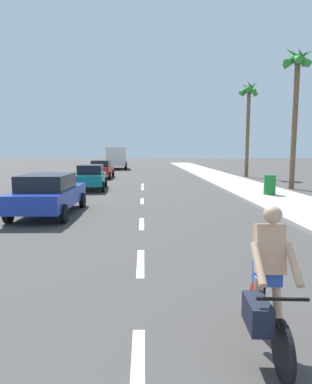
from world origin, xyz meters
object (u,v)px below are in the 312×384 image
Objects in this scene: delivery_truck at (116,157)px; palm_tree_far at (297,79)px; cyclist at (267,288)px; parked_car_teal at (91,177)px; palm_tree_distant at (249,102)px; trash_bin_far at (270,185)px; parked_car_red at (102,169)px; parked_car_blue at (49,193)px.

palm_tree_far reaches higher than delivery_truck.
cyclist is 17.44m from parked_car_teal.
palm_tree_distant is at bearing -102.47° from cyclist.
delivery_truck reaches higher than trash_bin_far.
delivery_truck reaches higher than cyclist.
parked_car_red is 16.83m from palm_tree_far.
parked_car_red is at bearing -74.03° from cyclist.
cyclist is 10.22m from parked_car_blue.
palm_tree_distant reaches higher than cyclist.
palm_tree_far reaches higher than cyclist.
trash_bin_far is at bearing 24.64° from parked_car_blue.
delivery_truck is 28.38m from trash_bin_far.
delivery_truck is at bearing 87.90° from parked_car_teal.
trash_bin_far is (10.27, 4.42, -0.19)m from parked_car_blue.
cyclist is 0.45× the size of parked_car_red.
cyclist is 0.20× the size of palm_tree_far.
palm_tree_far reaches higher than parked_car_blue.
trash_bin_far is at bearing -48.95° from parked_car_red.
delivery_truck is at bearing 91.22° from parked_car_blue.
palm_tree_far reaches higher than parked_car_red.
parked_car_teal is at bearing -91.76° from delivery_truck.
parked_car_teal is at bearing 160.56° from trash_bin_far.
parked_car_teal is at bearing -179.58° from palm_tree_far.
parked_car_red is (-0.44, 8.72, 0.00)m from parked_car_teal.
trash_bin_far is at bearing -71.39° from delivery_truck.
cyclist is at bearing -85.27° from delivery_truck.
parked_car_teal is 0.45× the size of palm_tree_distant.
cyclist reaches higher than trash_bin_far.
cyclist is at bearing -106.95° from palm_tree_distant.
palm_tree_far is 8.62× the size of trash_bin_far.
parked_car_blue is 0.71× the size of delivery_truck.
palm_tree_distant is (13.08, -13.31, 5.26)m from delivery_truck.
palm_tree_far is at bearing -90.46° from palm_tree_distant.
delivery_truck is 19.39m from palm_tree_distant.
palm_tree_distant is (13.15, 17.58, 5.92)m from parked_car_blue.
parked_car_teal is 0.44× the size of palm_tree_far.
parked_car_teal is (-4.74, 16.78, 0.00)m from cyclist.
parked_car_blue reaches higher than trash_bin_far.
cyclist is 0.29× the size of delivery_truck.
palm_tree_distant is at bearing -47.97° from delivery_truck.
parked_car_red is at bearing 91.65° from parked_car_blue.
trash_bin_far is (-2.88, -13.16, -6.10)m from palm_tree_distant.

